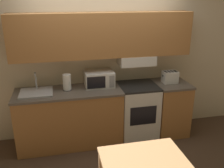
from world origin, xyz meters
TOP-DOWN VIEW (x-y plane):
  - ground_plane at (0.00, 0.00)m, footprint 16.00×16.00m
  - wall_back at (0.01, -0.07)m, footprint 5.21×0.38m
  - lower_counter_main at (-0.59, -0.31)m, footprint 1.65×0.64m
  - lower_counter_right_stub at (1.14, -0.31)m, footprint 0.55×0.64m
  - stove_range at (0.55, -0.30)m, footprint 0.62×0.61m
  - microwave at (-0.08, -0.19)m, footprint 0.46×0.36m
  - toaster at (1.11, -0.29)m, footprint 0.26×0.18m
  - sink_basin at (-1.06, -0.31)m, footprint 0.48×0.41m
  - paper_towel_roll at (-0.60, -0.27)m, footprint 0.14×0.14m

SIDE VIEW (x-z plane):
  - ground_plane at x=0.00m, z-range 0.00..0.00m
  - stove_range at x=0.55m, z-range 0.00..0.92m
  - lower_counter_main at x=-0.59m, z-range 0.00..0.92m
  - lower_counter_right_stub at x=1.14m, z-range 0.00..0.92m
  - sink_basin at x=-1.06m, z-range 0.79..1.08m
  - toaster at x=1.11m, z-range 0.92..1.12m
  - microwave at x=-0.08m, z-range 0.92..1.16m
  - paper_towel_roll at x=-0.60m, z-range 0.92..1.17m
  - wall_back at x=0.01m, z-range 0.21..2.76m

